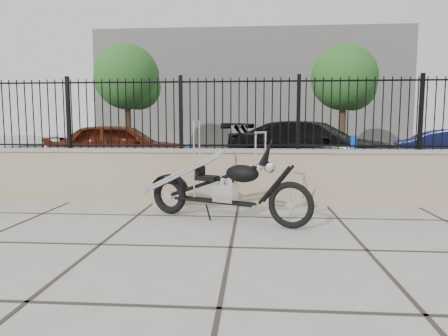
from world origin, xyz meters
name	(u,v)px	position (x,y,z in m)	size (l,w,h in m)	color
ground_plane	(230,248)	(0.00, 0.00, 0.00)	(90.00, 90.00, 0.00)	#99968E
parking_lot	(247,157)	(0.00, 12.50, 0.00)	(30.00, 30.00, 0.00)	black
retaining_wall	(239,176)	(0.00, 2.50, 0.48)	(14.00, 0.36, 0.96)	gray
iron_fence	(239,114)	(0.00, 2.50, 1.56)	(14.00, 0.08, 1.20)	black
background_building	(250,90)	(0.00, 26.50, 4.00)	(22.00, 6.00, 8.00)	beige
chopper_motorcycle	(222,170)	(-0.19, 1.27, 0.73)	(2.42, 0.43, 1.45)	black
car_red	(122,147)	(-3.56, 7.00, 0.72)	(1.70, 4.22, 1.44)	#4B180A
car_black	(313,147)	(1.96, 7.17, 0.74)	(2.08, 5.11, 1.48)	black
bollard_a	(188,164)	(-1.25, 4.73, 0.46)	(0.11, 0.11, 0.92)	#0B17AC
bollard_b	(353,161)	(2.46, 4.64, 0.57)	(0.14, 0.14, 1.14)	#0C38BD
tree_left	(127,74)	(-6.39, 16.50, 4.01)	(3.39, 3.39, 5.73)	#382619
tree_right	(344,74)	(4.74, 16.29, 3.86)	(3.27, 3.27, 5.52)	#382619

